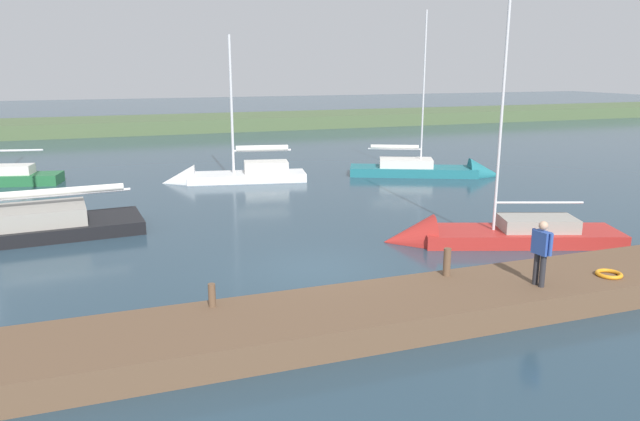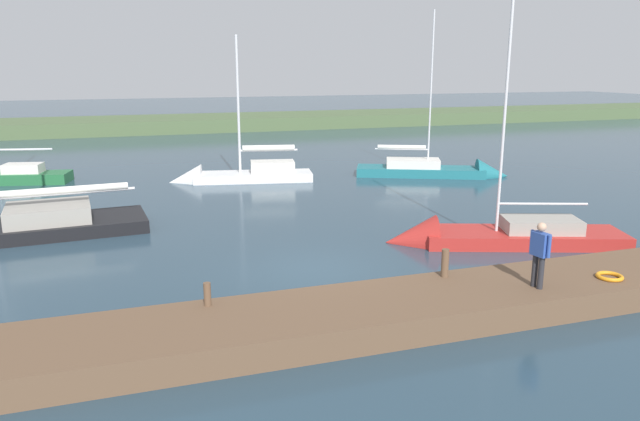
# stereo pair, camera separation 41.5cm
# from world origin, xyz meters

# --- Properties ---
(ground_plane) EXTENTS (200.00, 200.00, 0.00)m
(ground_plane) POSITION_xyz_m (0.00, 0.00, 0.00)
(ground_plane) COLOR #263D4C
(far_shoreline) EXTENTS (180.00, 8.00, 2.40)m
(far_shoreline) POSITION_xyz_m (0.00, -41.60, 0.00)
(far_shoreline) COLOR #4C603D
(far_shoreline) RESTS_ON ground_plane
(dock_pier) EXTENTS (23.99, 2.60, 0.64)m
(dock_pier) POSITION_xyz_m (0.00, 4.08, 0.32)
(dock_pier) COLOR brown
(dock_pier) RESTS_ON ground_plane
(mooring_post_near) EXTENTS (0.19, 0.19, 0.73)m
(mooring_post_near) POSITION_xyz_m (-2.40, 3.17, 1.01)
(mooring_post_near) COLOR brown
(mooring_post_near) RESTS_ON dock_pier
(mooring_post_far) EXTENTS (0.16, 0.16, 0.53)m
(mooring_post_far) POSITION_xyz_m (3.60, 3.17, 0.91)
(mooring_post_far) COLOR brown
(mooring_post_far) RESTS_ON dock_pier
(life_ring_buoy) EXTENTS (0.66, 0.66, 0.10)m
(life_ring_buoy) POSITION_xyz_m (-6.30, 4.60, 0.69)
(life_ring_buoy) COLOR orange
(life_ring_buoy) RESTS_ON dock_pier
(sailboat_behind_pier) EXTENTS (8.13, 4.42, 10.08)m
(sailboat_behind_pier) POSITION_xyz_m (-6.32, -0.80, 0.10)
(sailboat_behind_pier) COLOR #B22823
(sailboat_behind_pier) RESTS_ON ground_plane
(sailboat_inner_slip) EXTENTS (8.15, 4.99, 9.52)m
(sailboat_inner_slip) POSITION_xyz_m (-11.22, -12.56, 0.17)
(sailboat_inner_slip) COLOR #1E6B75
(sailboat_inner_slip) RESTS_ON ground_plane
(sailboat_near_dock) EXTENTS (7.59, 3.17, 8.29)m
(sailboat_near_dock) POSITION_xyz_m (-0.17, -14.66, 0.13)
(sailboat_near_dock) COLOR white
(sailboat_near_dock) RESTS_ON ground_plane
(person_on_dock) EXTENTS (0.28, 0.62, 1.63)m
(person_on_dock) POSITION_xyz_m (-4.14, 4.54, 1.57)
(person_on_dock) COLOR #28282D
(person_on_dock) RESTS_ON dock_pier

